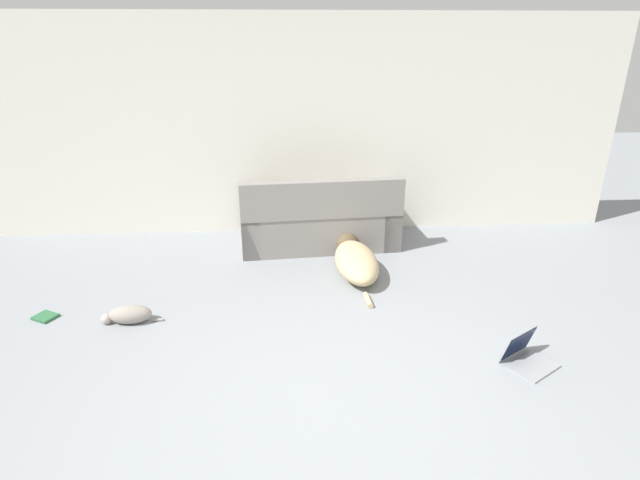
{
  "coord_description": "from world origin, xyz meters",
  "views": [
    {
      "loc": [
        -0.21,
        -2.47,
        2.25
      ],
      "look_at": [
        0.04,
        1.63,
        0.58
      ],
      "focal_mm": 28.0,
      "sensor_mm": 36.0,
      "label": 1
    }
  ],
  "objects_px": {
    "couch": "(319,222)",
    "laptop_open": "(524,353)",
    "dog": "(355,259)",
    "cat": "(129,315)",
    "book_green": "(45,317)"
  },
  "relations": [
    {
      "from": "couch",
      "to": "laptop_open",
      "type": "relative_size",
      "value": 4.08
    },
    {
      "from": "dog",
      "to": "laptop_open",
      "type": "height_order",
      "value": "dog"
    },
    {
      "from": "cat",
      "to": "laptop_open",
      "type": "xyz_separation_m",
      "value": [
        3.1,
        -0.75,
        0.0
      ]
    },
    {
      "from": "cat",
      "to": "book_green",
      "type": "xyz_separation_m",
      "value": [
        -0.75,
        0.12,
        -0.07
      ]
    },
    {
      "from": "dog",
      "to": "book_green",
      "type": "bearing_deg",
      "value": 101.52
    },
    {
      "from": "couch",
      "to": "dog",
      "type": "height_order",
      "value": "couch"
    },
    {
      "from": "couch",
      "to": "laptop_open",
      "type": "xyz_separation_m",
      "value": [
        1.39,
        -2.4,
        -0.2
      ]
    },
    {
      "from": "book_green",
      "to": "laptop_open",
      "type": "bearing_deg",
      "value": -12.78
    },
    {
      "from": "couch",
      "to": "laptop_open",
      "type": "bearing_deg",
      "value": 115.48
    },
    {
      "from": "dog",
      "to": "book_green",
      "type": "height_order",
      "value": "dog"
    },
    {
      "from": "cat",
      "to": "laptop_open",
      "type": "bearing_deg",
      "value": 163.98
    },
    {
      "from": "couch",
      "to": "cat",
      "type": "relative_size",
      "value": 3.56
    },
    {
      "from": "laptop_open",
      "to": "book_green",
      "type": "relative_size",
      "value": 1.97
    },
    {
      "from": "dog",
      "to": "book_green",
      "type": "distance_m",
      "value": 2.9
    },
    {
      "from": "cat",
      "to": "dog",
      "type": "bearing_deg",
      "value": -159.21
    }
  ]
}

